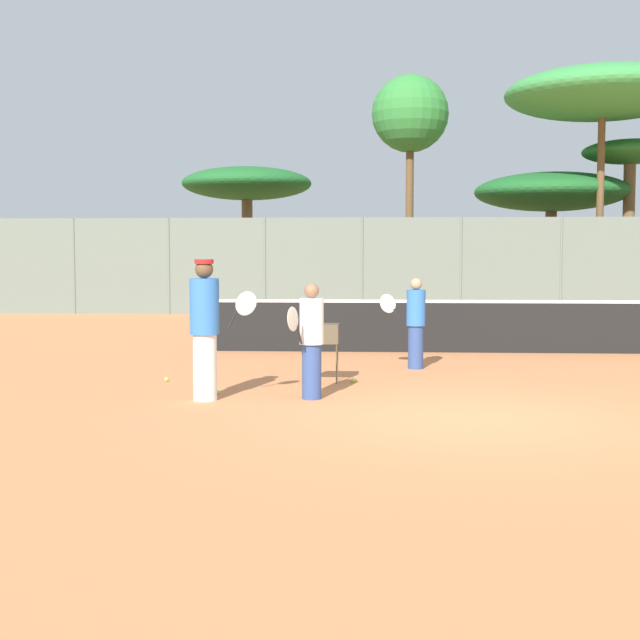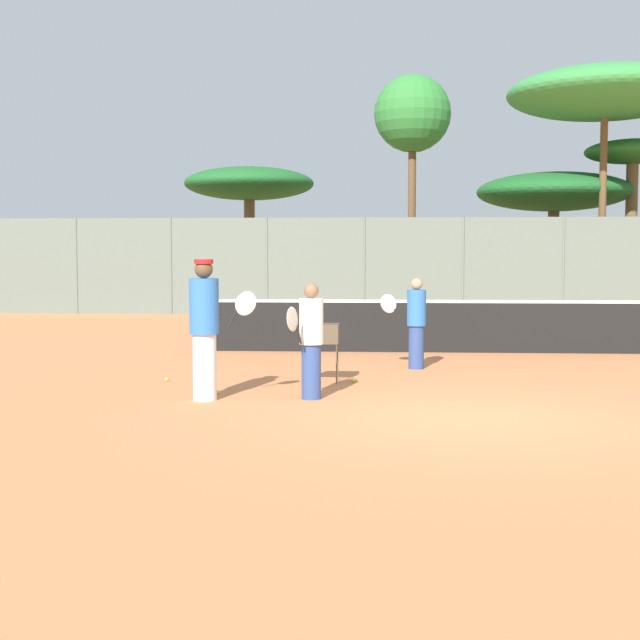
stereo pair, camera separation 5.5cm
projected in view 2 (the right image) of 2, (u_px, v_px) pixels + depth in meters
ground_plane at (472, 419)px, 10.71m from camera, size 80.00×80.00×0.00m
tennis_net at (434, 325)px, 18.07m from camera, size 9.15×0.10×1.07m
back_fence at (413, 266)px, 29.43m from camera, size 29.38×0.08×3.23m
tree_0 at (413, 116)px, 33.71m from camera, size 2.92×2.92×8.81m
tree_1 at (249, 185)px, 35.15m from camera, size 5.11×5.11×5.45m
tree_2 at (605, 94)px, 30.10m from camera, size 6.57×6.57×8.27m
tree_3 at (554, 193)px, 32.90m from camera, size 5.67×5.67×5.03m
tree_4 at (633, 159)px, 31.74m from camera, size 3.38×3.38×6.10m
player_white_outfit at (311, 340)px, 12.16m from camera, size 0.47×0.82×1.59m
player_red_cap at (205, 327)px, 12.05m from camera, size 0.94×0.43×1.92m
player_yellow_shirt at (416, 322)px, 15.45m from camera, size 0.84×0.41×1.58m
ball_cart at (321, 339)px, 13.84m from camera, size 0.56×0.41×0.91m
tennis_ball_0 at (217, 392)px, 12.62m from camera, size 0.07×0.07×0.07m
tennis_ball_1 at (167, 379)px, 13.93m from camera, size 0.07×0.07×0.07m
tennis_ball_3 at (353, 380)px, 13.83m from camera, size 0.07×0.07×0.07m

